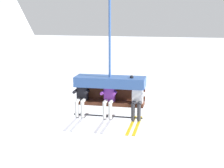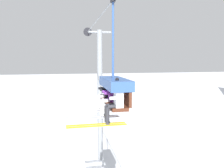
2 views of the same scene
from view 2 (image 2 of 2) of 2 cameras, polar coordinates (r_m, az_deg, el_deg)
lift_tower_near at (r=15.26m, az=-3.24°, el=-2.44°), size 0.36×1.88×9.27m
lift_cable at (r=7.95m, az=-0.99°, el=19.69°), size 16.61×0.05×0.05m
chairlift_chair at (r=7.05m, az=0.84°, el=-0.67°), size 2.14×0.74×3.64m
skier_black at (r=7.88m, az=-2.10°, el=-2.27°), size 0.46×1.70×1.23m
skier_purple at (r=7.05m, az=-0.92°, el=-3.31°), size 0.46×1.70×1.23m
skier_white at (r=6.23m, az=0.64°, el=-4.44°), size 0.48×1.70×1.34m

